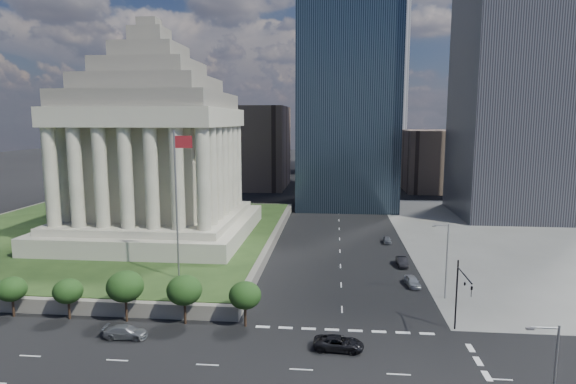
# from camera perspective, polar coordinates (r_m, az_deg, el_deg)

# --- Properties ---
(ground) EXTENTS (500.00, 500.00, 0.00)m
(ground) POSITION_cam_1_polar(r_m,az_deg,el_deg) (139.02, 5.98, -1.18)
(ground) COLOR black
(ground) RESTS_ON ground
(sidewalk_ne) EXTENTS (68.00, 90.00, 0.03)m
(sidewalk_ne) POSITION_cam_1_polar(r_m,az_deg,el_deg) (110.36, 30.83, -4.86)
(sidewalk_ne) COLOR slate
(sidewalk_ne) RESTS_ON ground
(plaza_terrace) EXTENTS (66.00, 70.00, 1.80)m
(plaza_terrace) POSITION_cam_1_polar(r_m,az_deg,el_deg) (100.01, -20.68, -4.95)
(plaza_terrace) COLOR #5F5A51
(plaza_terrace) RESTS_ON ground
(plaza_lawn) EXTENTS (64.00, 68.00, 0.10)m
(plaza_lawn) POSITION_cam_1_polar(r_m,az_deg,el_deg) (99.80, -20.70, -4.42)
(plaza_lawn) COLOR #223917
(plaza_lawn) RESTS_ON plaza_terrace
(war_memorial) EXTENTS (34.00, 34.00, 39.00)m
(war_memorial) POSITION_cam_1_polar(r_m,az_deg,el_deg) (91.23, -15.65, 7.05)
(war_memorial) COLOR #9B9782
(war_memorial) RESTS_ON plaza_lawn
(flagpole) EXTENTS (2.52, 0.24, 20.00)m
(flagpole) POSITION_cam_1_polar(r_m,az_deg,el_deg) (65.26, -12.97, -0.60)
(flagpole) COLOR slate
(flagpole) RESTS_ON plaza_lawn
(tree_row) EXTENTS (53.00, 4.00, 6.00)m
(tree_row) POSITION_cam_1_polar(r_m,az_deg,el_deg) (64.77, -27.33, -10.63)
(tree_row) COLOR black
(tree_row) RESTS_ON ground
(midrise_glass) EXTENTS (26.00, 26.00, 60.00)m
(midrise_glass) POSITION_cam_1_polar(r_m,az_deg,el_deg) (132.30, 7.08, 11.36)
(midrise_glass) COLOR black
(midrise_glass) RESTS_ON ground
(highrise_ne) EXTENTS (26.00, 28.00, 100.00)m
(highrise_ne) POSITION_cam_1_polar(r_m,az_deg,el_deg) (132.24, 26.06, 19.35)
(highrise_ne) COLOR black
(highrise_ne) RESTS_ON ground
(building_filler_ne) EXTENTS (20.00, 30.00, 20.00)m
(building_filler_ne) POSITION_cam_1_polar(r_m,az_deg,el_deg) (170.84, 16.79, 3.68)
(building_filler_ne) COLOR brown
(building_filler_ne) RESTS_ON ground
(building_filler_nw) EXTENTS (24.00, 30.00, 28.00)m
(building_filler_nw) POSITION_cam_1_polar(r_m,az_deg,el_deg) (169.80, -4.23, 5.34)
(building_filler_nw) COLOR brown
(building_filler_nw) RESTS_ON ground
(traffic_signal_ne) EXTENTS (0.30, 5.74, 8.00)m
(traffic_signal_ne) POSITION_cam_1_polar(r_m,az_deg,el_deg) (55.53, 19.84, -10.85)
(traffic_signal_ne) COLOR black
(traffic_signal_ne) RESTS_ON ground
(street_lamp_north) EXTENTS (2.13, 0.22, 10.00)m
(street_lamp_north) POSITION_cam_1_polar(r_m,az_deg,el_deg) (66.09, 18.17, -7.31)
(street_lamp_north) COLOR slate
(street_lamp_north) RESTS_ON ground
(pickup_truck) EXTENTS (2.61, 5.21, 1.42)m
(pickup_truck) POSITION_cam_1_polar(r_m,az_deg,el_deg) (51.53, 6.02, -17.39)
(pickup_truck) COLOR black
(pickup_truck) RESTS_ON ground
(suv_grey) EXTENTS (4.76, 2.06, 1.37)m
(suv_grey) POSITION_cam_1_polar(r_m,az_deg,el_deg) (56.46, -18.67, -15.44)
(suv_grey) COLOR #585B5F
(suv_grey) RESTS_ON ground
(parked_sedan_near) EXTENTS (4.31, 2.17, 1.41)m
(parked_sedan_near) POSITION_cam_1_polar(r_m,az_deg,el_deg) (71.15, 14.52, -10.20)
(parked_sedan_near) COLOR #93969B
(parked_sedan_near) RESTS_ON ground
(parked_sedan_mid) EXTENTS (4.33, 1.57, 1.42)m
(parked_sedan_mid) POSITION_cam_1_polar(r_m,az_deg,el_deg) (80.05, 13.36, -8.05)
(parked_sedan_mid) COLOR black
(parked_sedan_mid) RESTS_ON ground
(parked_sedan_far) EXTENTS (1.55, 3.75, 1.27)m
(parked_sedan_far) POSITION_cam_1_polar(r_m,az_deg,el_deg) (94.08, 11.66, -5.56)
(parked_sedan_far) COLOR slate
(parked_sedan_far) RESTS_ON ground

